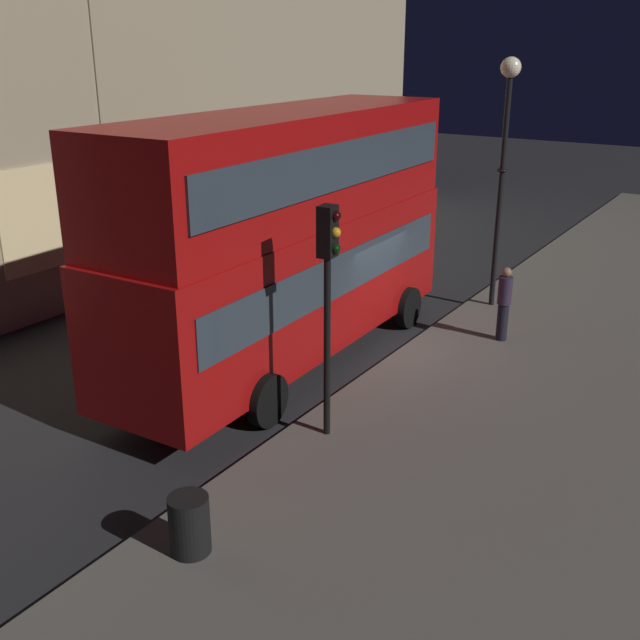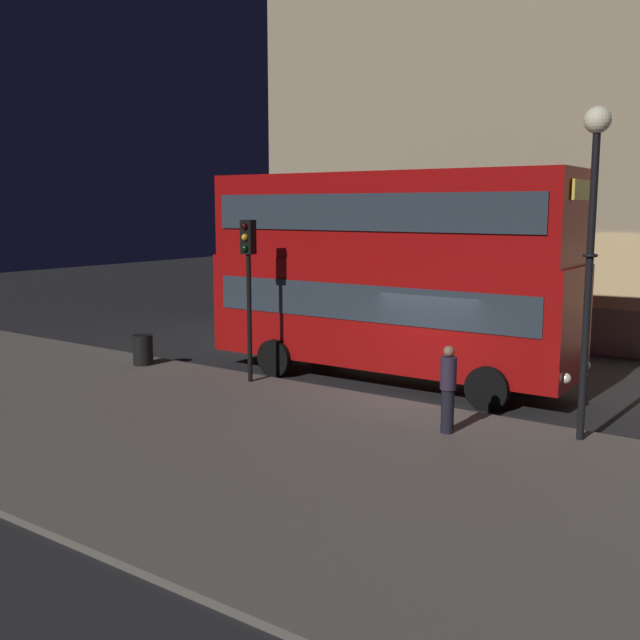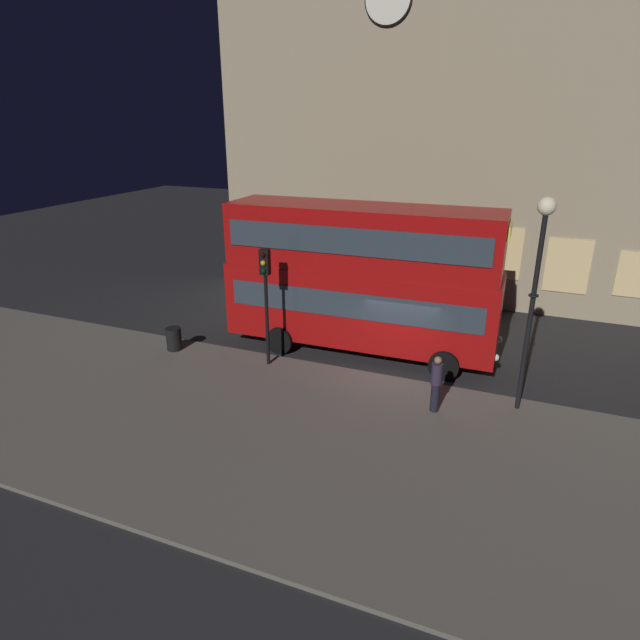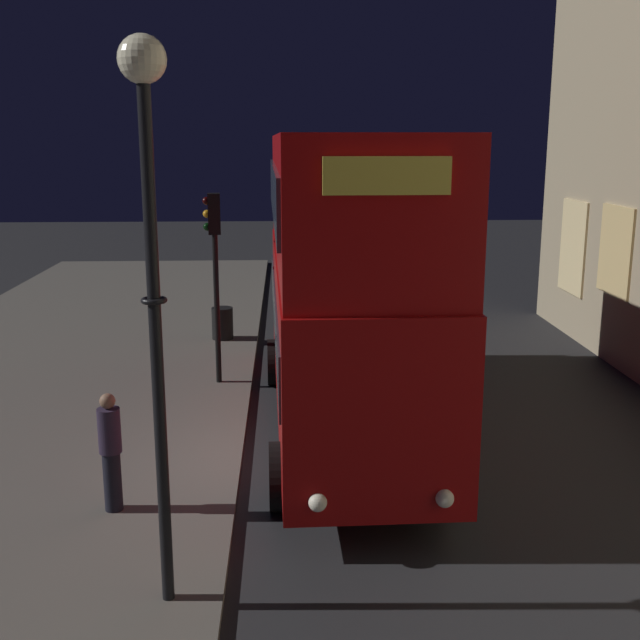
{
  "view_description": "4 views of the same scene",
  "coord_description": "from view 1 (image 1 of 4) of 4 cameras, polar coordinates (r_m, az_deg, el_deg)",
  "views": [
    {
      "loc": [
        -14.46,
        -7.62,
        6.71
      ],
      "look_at": [
        -3.0,
        -0.22,
        1.65
      ],
      "focal_mm": 42.6,
      "sensor_mm": 36.0,
      "label": 1
    },
    {
      "loc": [
        7.75,
        -15.12,
        4.53
      ],
      "look_at": [
        -3.59,
        0.81,
        1.52
      ],
      "focal_mm": 41.24,
      "sensor_mm": 36.0,
      "label": 2
    },
    {
      "loc": [
        3.8,
        -16.42,
        8.31
      ],
      "look_at": [
        -3.1,
        0.53,
        1.32
      ],
      "focal_mm": 30.28,
      "sensor_mm": 36.0,
      "label": 3
    },
    {
      "loc": [
        12.06,
        0.24,
        5.31
      ],
      "look_at": [
        -1.97,
        0.88,
        2.04
      ],
      "focal_mm": 43.62,
      "sensor_mm": 36.0,
      "label": 4
    }
  ],
  "objects": [
    {
      "name": "traffic_light_far_side",
      "position": [
        26.93,
        5.51,
        12.27
      ],
      "size": [
        0.38,
        0.39,
        4.14
      ],
      "rotation": [
        0.0,
        0.0,
        3.42
      ],
      "color": "black",
      "rests_on": "ground"
    },
    {
      "name": "sidewalk_slab",
      "position": [
        16.13,
        20.6,
        -5.4
      ],
      "size": [
        44.0,
        8.99,
        0.12
      ],
      "primitive_type": "cube",
      "color": "#5B564F",
      "rests_on": "ground"
    },
    {
      "name": "traffic_light_near_kerb",
      "position": [
        12.51,
        0.62,
        3.4
      ],
      "size": [
        0.34,
        0.38,
        4.1
      ],
      "rotation": [
        0.0,
        0.0,
        0.1
      ],
      "color": "black",
      "rests_on": "sidewalk_slab"
    },
    {
      "name": "ground_plane",
      "position": [
        17.67,
        4.67,
        -2.04
      ],
      "size": [
        80.0,
        80.0,
        0.0
      ],
      "primitive_type": "plane",
      "color": "#232326"
    },
    {
      "name": "double_decker_bus",
      "position": [
        15.9,
        -2.4,
        6.88
      ],
      "size": [
        9.94,
        3.0,
        5.39
      ],
      "rotation": [
        0.0,
        0.0,
        0.02
      ],
      "color": "#9E0C0C",
      "rests_on": "ground"
    },
    {
      "name": "street_lamp",
      "position": [
        19.62,
        13.75,
        13.48
      ],
      "size": [
        0.49,
        0.49,
        6.21
      ],
      "color": "black",
      "rests_on": "sidewalk_slab"
    },
    {
      "name": "pedestrian",
      "position": [
        17.92,
        13.66,
        1.28
      ],
      "size": [
        0.32,
        0.32,
        1.75
      ],
      "rotation": [
        0.0,
        0.0,
        5.28
      ],
      "color": "black",
      "rests_on": "sidewalk_slab"
    },
    {
      "name": "litter_bin",
      "position": [
        10.78,
        -9.78,
        -14.89
      ],
      "size": [
        0.56,
        0.56,
        0.84
      ],
      "primitive_type": "cylinder",
      "color": "black",
      "rests_on": "sidewalk_slab"
    }
  ]
}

